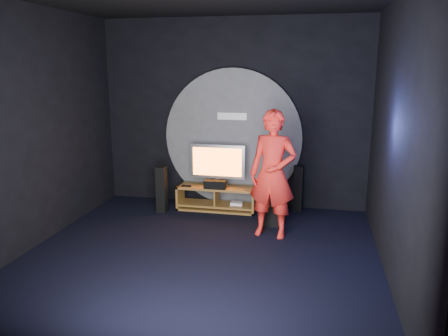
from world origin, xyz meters
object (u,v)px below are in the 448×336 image
(tower_speaker_right, at_px, (298,188))
(subwoofer, at_px, (272,215))
(media_console, at_px, (217,200))
(player, at_px, (273,174))
(tower_speaker_left, at_px, (162,189))
(tv, at_px, (217,163))

(tower_speaker_right, relative_size, subwoofer, 2.45)
(media_console, height_order, subwoofer, media_console)
(media_console, xyz_separation_m, tower_speaker_right, (1.47, 0.26, 0.23))
(media_console, height_order, player, player)
(subwoofer, distance_m, player, 0.96)
(media_console, xyz_separation_m, tower_speaker_left, (-0.97, -0.32, 0.23))
(tower_speaker_left, bearing_deg, subwoofer, -6.89)
(tv, relative_size, tower_speaker_right, 1.21)
(tower_speaker_right, distance_m, subwoofer, 0.94)
(media_console, xyz_separation_m, subwoofer, (1.09, -0.57, -0.02))
(player, bearing_deg, media_console, 146.16)
(subwoofer, bearing_deg, tv, 149.97)
(tv, bearing_deg, subwoofer, -30.03)
(tower_speaker_left, relative_size, player, 0.42)
(subwoofer, xyz_separation_m, player, (0.03, -0.48, 0.83))
(tv, height_order, player, player)
(media_console, distance_m, tower_speaker_right, 1.51)
(tower_speaker_right, bearing_deg, subwoofer, -114.92)
(tower_speaker_left, distance_m, player, 2.29)
(tower_speaker_left, relative_size, tower_speaker_right, 1.00)
(media_console, bearing_deg, tower_speaker_right, 9.97)
(tower_speaker_right, bearing_deg, player, -104.90)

